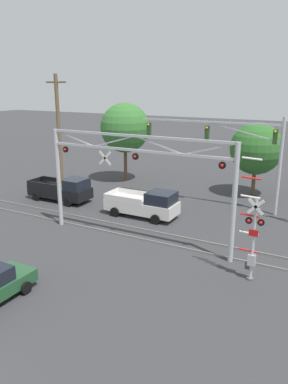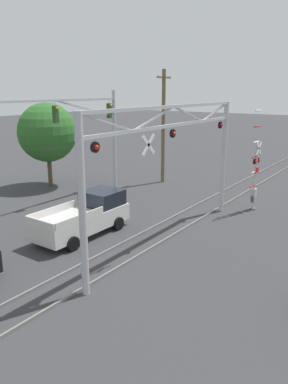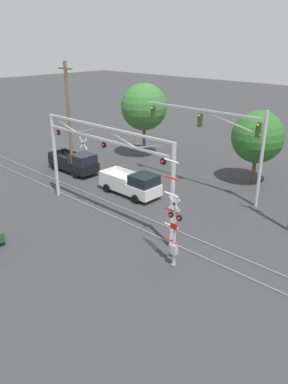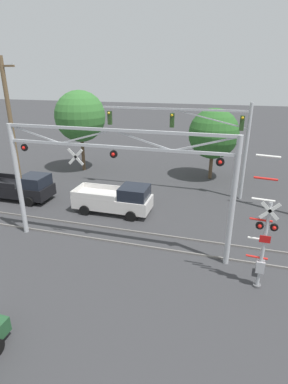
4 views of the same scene
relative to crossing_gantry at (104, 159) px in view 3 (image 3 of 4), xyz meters
name	(u,v)px [view 3 (image 3 of 4)]	position (x,y,z in m)	size (l,w,h in m)	color
rail_track_near	(110,215)	(0.01, 0.28, -4.22)	(80.00, 0.08, 0.10)	gray
rail_track_far	(124,209)	(0.01, 1.72, -4.22)	(80.00, 0.08, 0.10)	gray
crossing_gantry	(104,159)	(0.00, 0.00, 0.00)	(11.93, 0.29, 6.45)	#B7BABF
crossing_signal_mast	(174,231)	(7.20, -1.46, -2.14)	(1.25, 0.35, 6.03)	#B7BABF
traffic_signal_span	(227,135)	(3.72, 8.93, 0.65)	(11.05, 0.39, 7.08)	#B7BABF
pickup_truck_lead	(132,184)	(-1.53, 4.09, -3.33)	(5.26, 2.25, 2.00)	silver
pickup_truck_following	(75,163)	(-9.26, 4.28, -3.33)	(5.29, 2.25, 2.00)	black
utility_pole_left	(69,120)	(-8.58, 3.49, 0.84)	(1.80, 0.28, 9.93)	brown
background_tree_beyond_span	(144,107)	(-8.16, 12.39, 0.91)	(4.70, 4.70, 7.55)	brown
background_tree_far_left_verge	(258,137)	(4.05, 13.19, -0.22)	(4.33, 4.33, 6.23)	brown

